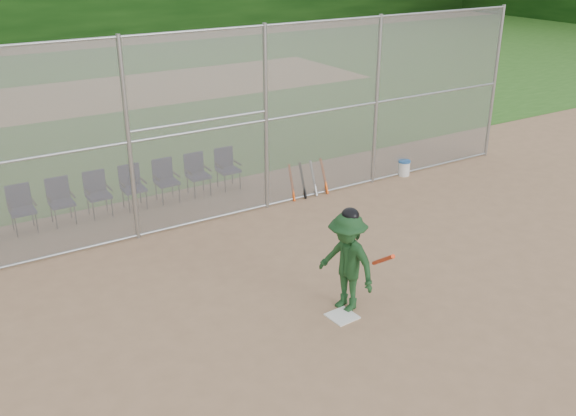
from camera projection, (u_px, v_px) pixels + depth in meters
ground at (373, 326)px, 9.98m from camera, size 100.00×100.00×0.00m
grass_strip at (70, 98)px, 24.05m from camera, size 100.00×100.00×0.00m
dirt_patch_far at (70, 98)px, 24.04m from camera, size 24.00×24.00×0.00m
backstop_fence at (223, 124)px, 13.08m from camera, size 16.09×0.09×4.00m
home_plate at (342, 316)px, 10.23m from camera, size 0.45×0.45×0.02m
batter_at_plate at (347, 262)px, 10.14m from camera, size 0.96×1.36×1.76m
water_cooler at (404, 168)px, 16.20m from camera, size 0.31×0.31×0.39m
spare_bats at (308, 179)px, 14.84m from camera, size 0.96×0.39×0.83m
chair_1 at (22, 210)px, 13.00m from camera, size 0.54×0.52×0.96m
chair_2 at (62, 202)px, 13.38m from camera, size 0.54×0.52×0.96m
chair_3 at (99, 195)px, 13.76m from camera, size 0.54×0.52×0.96m
chair_4 at (134, 188)px, 14.14m from camera, size 0.54×0.52×0.96m
chair_5 at (167, 181)px, 14.51m from camera, size 0.54×0.52×0.96m
chair_6 at (198, 175)px, 14.89m from camera, size 0.54×0.52×0.96m
chair_7 at (228, 169)px, 15.27m from camera, size 0.54×0.52×0.96m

